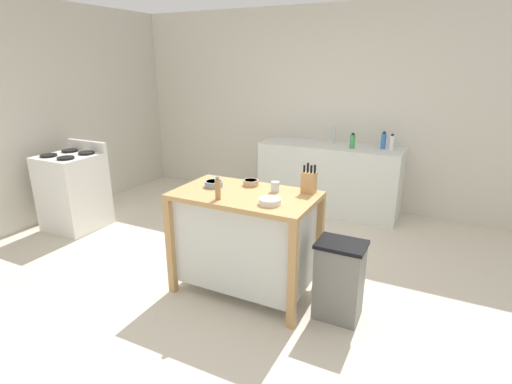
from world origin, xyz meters
TOP-DOWN VIEW (x-y plane):
  - ground_plane at (0.00, 0.00)m, footprint 6.96×6.96m
  - wall_back at (0.00, 2.53)m, footprint 5.96×0.10m
  - wall_left at (-2.98, 0.97)m, footprint 0.10×3.13m
  - kitchen_island at (0.04, -0.05)m, footprint 1.16×0.67m
  - knife_block at (0.49, 0.19)m, footprint 0.11×0.09m
  - bowl_stoneware_deep at (-0.28, -0.01)m, footprint 0.15×0.15m
  - bowl_ceramic_wide at (-0.02, 0.16)m, footprint 0.13×0.13m
  - bowl_ceramic_small at (0.33, -0.20)m, footprint 0.17×0.17m
  - drinking_cup at (0.24, 0.09)m, footprint 0.07×0.07m
  - pepper_grinder at (-0.08, -0.28)m, footprint 0.04×0.04m
  - trash_bin at (0.85, -0.07)m, footprint 0.36×0.28m
  - sink_counter at (0.10, 2.18)m, footprint 1.80×0.60m
  - sink_faucet at (0.10, 2.32)m, footprint 0.02×0.02m
  - bottle_spray_cleaner at (0.38, 2.11)m, footprint 0.06×0.06m
  - bottle_hand_soap at (0.73, 2.25)m, footprint 0.06×0.06m
  - bottle_dish_soap at (0.83, 2.21)m, footprint 0.05×0.05m
  - stove at (-2.43, 0.27)m, footprint 0.60×0.60m

SIDE VIEW (x-z plane):
  - ground_plane at x=0.00m, z-range 0.00..0.00m
  - trash_bin at x=0.85m, z-range 0.00..0.63m
  - sink_counter at x=0.10m, z-range 0.00..0.88m
  - stove at x=-2.43m, z-range -0.05..0.95m
  - kitchen_island at x=0.04m, z-range 0.05..0.94m
  - bowl_ceramic_small at x=0.33m, z-range 0.89..0.94m
  - bowl_ceramic_wide at x=-0.02m, z-range 0.89..0.94m
  - bowl_stoneware_deep at x=-0.28m, z-range 0.89..0.94m
  - drinking_cup at x=0.24m, z-range 0.89..0.97m
  - bottle_spray_cleaner at x=0.38m, z-range 0.88..1.06m
  - bottle_dish_soap at x=0.83m, z-range 0.88..1.07m
  - pepper_grinder at x=-0.08m, z-range 0.88..1.07m
  - knife_block at x=0.49m, z-range 0.86..1.10m
  - bottle_hand_soap at x=0.73m, z-range 0.88..1.09m
  - sink_faucet at x=0.10m, z-range 0.88..1.10m
  - wall_back at x=0.00m, z-range 0.00..2.60m
  - wall_left at x=-2.98m, z-range 0.00..2.60m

